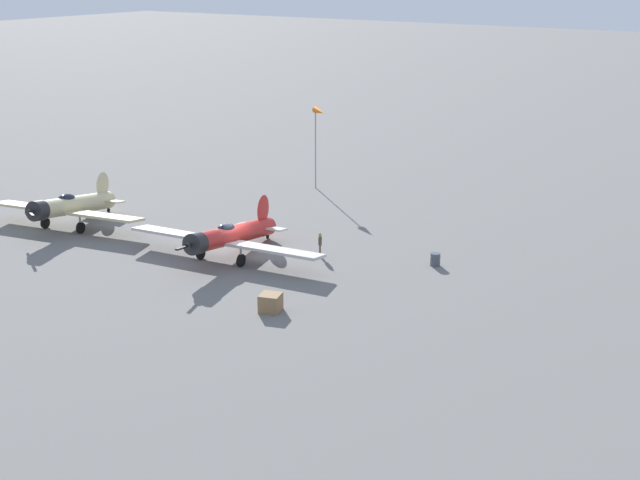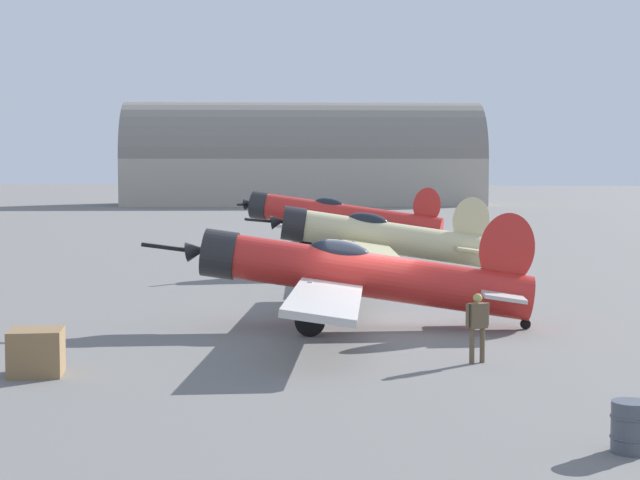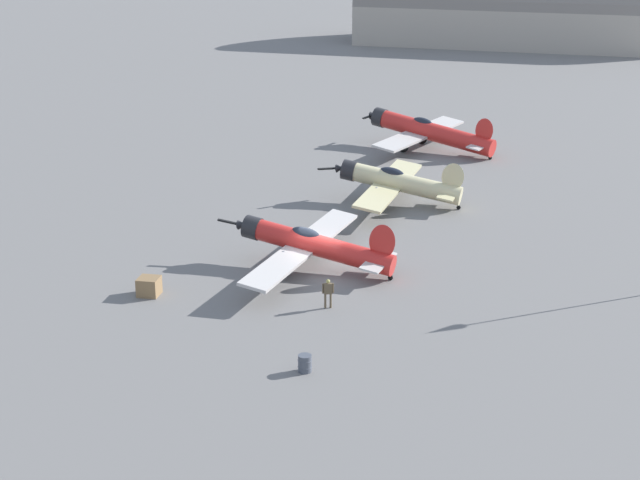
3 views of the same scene
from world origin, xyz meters
TOP-DOWN VIEW (x-y plane):
  - ground_plane at (0.00, 0.00)m, footprint 400.00×400.00m
  - airplane_foreground at (0.05, -0.50)m, footprint 13.67×10.83m
  - airplane_mid_apron at (-13.69, -1.36)m, footprint 12.14×9.65m
  - airplane_far_line at (-28.51, -5.07)m, footprint 12.55×11.35m
  - ground_crew_mechanic at (4.69, 2.93)m, footprint 0.42×0.52m
  - equipment_crate at (7.54, -6.31)m, footprint 1.37×1.37m
  - fuel_drum at (11.68, 5.38)m, footprint 0.65×0.65m
  - distant_hangar at (-86.98, -17.55)m, footprint 20.63×41.24m

SIDE VIEW (x-z plane):
  - ground_plane at x=0.00m, z-range 0.00..0.00m
  - fuel_drum at x=11.68m, z-range 0.00..0.80m
  - equipment_crate at x=7.54m, z-range 0.00..0.98m
  - ground_crew_mechanic at x=4.69m, z-range 0.17..1.75m
  - airplane_foreground at x=0.05m, z-range -0.17..3.10m
  - airplane_mid_apron at x=-13.69m, z-range -0.09..3.17m
  - airplane_far_line at x=-28.51m, z-range -0.08..3.25m
  - distant_hangar at x=-86.98m, z-range -1.96..10.72m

